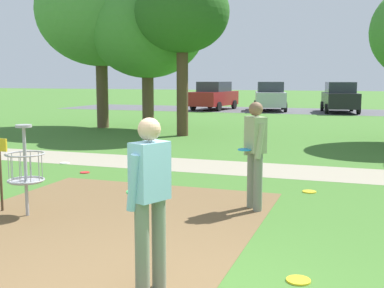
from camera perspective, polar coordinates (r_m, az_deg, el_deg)
The scene contains 16 objects.
dirt_tee_pad at distance 7.27m, azimuth -10.76°, elevation -9.00°, with size 4.44×5.28×0.01m, color brown.
disc_golf_basket at distance 7.80m, azimuth -19.15°, elevation -2.49°, with size 0.98×0.58×1.39m.
player_foreground_watching at distance 4.71m, azimuth -4.94°, elevation -5.95°, with size 0.45×0.49×1.71m.
player_waiting_right at distance 7.73m, azimuth 7.35°, elevation -0.61°, with size 0.45×0.47×1.71m.
frisbee_near_basket at distance 9.26m, azimuth 13.51°, elevation -5.42°, with size 0.25×0.25×0.02m, color gold.
frisbee_by_tee at distance 12.38m, azimuth -14.61°, elevation -2.16°, with size 0.23×0.23×0.02m, color white.
frisbee_mid_grass at distance 5.34m, azimuth 12.30°, elevation -15.26°, with size 0.25×0.25×0.02m, color gold.
frisbee_far_left at distance 11.05m, azimuth -12.39°, elevation -3.26°, with size 0.21×0.21×0.02m, color red.
tree_near_right at distance 21.13m, azimuth -10.64°, elevation 14.89°, with size 5.24×5.24×7.02m.
tree_far_left at distance 17.80m, azimuth -1.16°, elevation 14.97°, with size 3.34×3.34×5.80m.
tree_far_right at distance 19.84m, azimuth -5.26°, elevation 13.23°, with size 4.58×4.58×5.96m.
parking_lot_strip at distance 31.76m, azimuth 15.93°, elevation 3.66°, with size 36.00×6.00×0.01m, color #4C4C51.
parked_car_leftmost at distance 32.36m, azimuth 2.60°, elevation 5.64°, with size 2.39×4.40×1.84m.
parked_car_center_left at distance 31.81m, azimuth 9.08°, elevation 5.52°, with size 2.66×4.49×1.84m.
parked_car_center_right at distance 31.01m, azimuth 16.86°, elevation 5.23°, with size 2.49×4.44×1.84m.
gravel_path at distance 11.25m, azimuth 10.04°, elevation -3.05°, with size 40.00×1.76×0.00m, color gray.
Camera 1 is at (1.69, -3.79, 2.08)m, focal length 45.76 mm.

